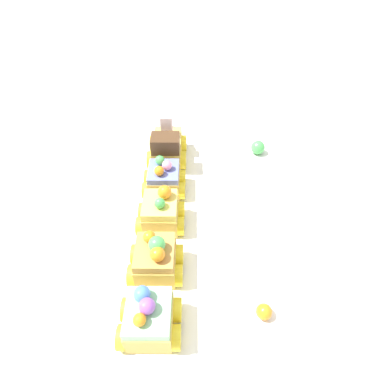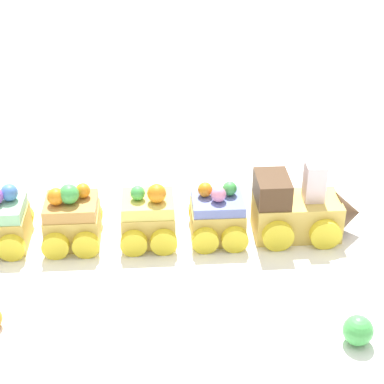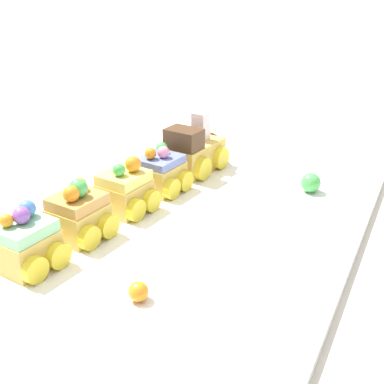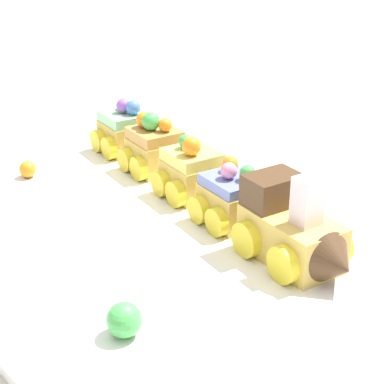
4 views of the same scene
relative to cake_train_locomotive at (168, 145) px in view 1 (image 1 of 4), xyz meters
The scene contains 9 objects.
ground_plane 0.16m from the cake_train_locomotive, 167.59° to the right, with size 10.00×10.00×0.00m, color beige.
display_board 0.16m from the cake_train_locomotive, 167.59° to the right, with size 0.78×0.47×0.01m, color white.
cake_train_locomotive is the anchor object (origin of this frame).
cake_car_blueberry 0.10m from the cake_train_locomotive, behind, with size 0.07×0.08×0.07m.
cake_car_lemon 0.17m from the cake_train_locomotive, behind, with size 0.07×0.08×0.07m.
cake_car_caramel 0.26m from the cake_train_locomotive, behind, with size 0.07×0.08×0.07m.
cake_car_mint 0.34m from the cake_train_locomotive, behind, with size 0.07×0.08×0.07m.
gumball_green 0.18m from the cake_train_locomotive, 93.64° to the right, with size 0.03×0.03×0.03m, color #4CBC56.
gumball_orange 0.35m from the cake_train_locomotive, 164.39° to the right, with size 0.02×0.02×0.02m, color orange.
Camera 1 is at (-0.32, 0.05, 0.39)m, focal length 28.00 mm.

